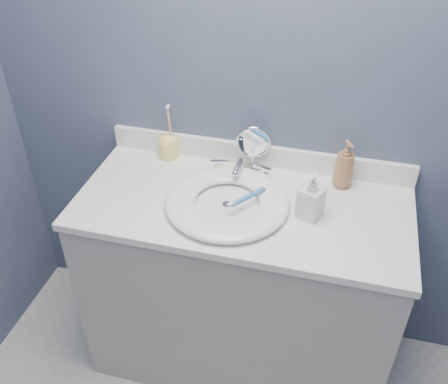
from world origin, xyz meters
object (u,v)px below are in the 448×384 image
(soap_bottle_clear, at_px, (311,196))
(toothbrush_holder, at_px, (168,145))
(soap_bottle_amber, at_px, (345,164))
(makeup_mirror, at_px, (253,147))

(soap_bottle_clear, bearing_deg, toothbrush_holder, -179.08)
(soap_bottle_amber, bearing_deg, makeup_mirror, 150.19)
(soap_bottle_amber, distance_m, soap_bottle_clear, 0.23)
(soap_bottle_clear, bearing_deg, makeup_mirror, 160.78)
(makeup_mirror, xyz_separation_m, soap_bottle_clear, (0.25, -0.22, -0.02))
(soap_bottle_amber, height_order, soap_bottle_clear, soap_bottle_amber)
(makeup_mirror, height_order, toothbrush_holder, toothbrush_holder)
(soap_bottle_amber, bearing_deg, toothbrush_holder, 150.09)
(makeup_mirror, relative_size, toothbrush_holder, 0.84)
(soap_bottle_amber, relative_size, soap_bottle_clear, 1.11)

